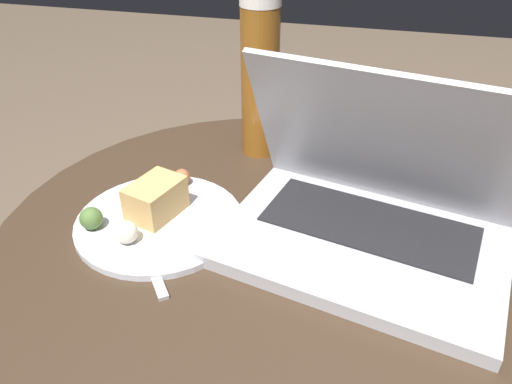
% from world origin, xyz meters
% --- Properties ---
extents(table, '(0.69, 0.69, 0.53)m').
position_xyz_m(table, '(0.00, 0.00, 0.37)').
color(table, '#9E9EA3').
rests_on(table, ground_plane).
extents(laptop, '(0.38, 0.30, 0.23)m').
position_xyz_m(laptop, '(0.14, 0.01, 0.57)').
color(laptop, '#B2B2B7').
rests_on(laptop, table).
extents(beer_glass, '(0.06, 0.06, 0.25)m').
position_xyz_m(beer_glass, '(-0.05, 0.21, 0.66)').
color(beer_glass, brown).
rests_on(beer_glass, table).
extents(snack_plate, '(0.22, 0.22, 0.06)m').
position_xyz_m(snack_plate, '(-0.14, -0.02, 0.54)').
color(snack_plate, silver).
rests_on(snack_plate, table).
extents(fork, '(0.13, 0.17, 0.00)m').
position_xyz_m(fork, '(-0.14, -0.06, 0.53)').
color(fork, '#B2B2B7').
rests_on(fork, table).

